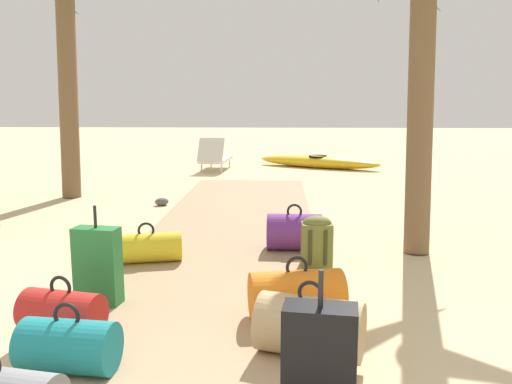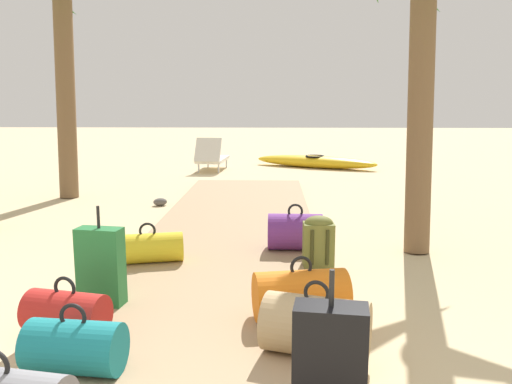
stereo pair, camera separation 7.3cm
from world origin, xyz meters
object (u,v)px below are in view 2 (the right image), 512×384
(duffel_bag_red, at_px, (66,312))
(kayak, at_px, (315,162))
(duffel_bag_purple, at_px, (295,232))
(palm_tree_far_left, at_px, (63,15))
(duffel_bag_tan, at_px, (316,326))
(suitcase_green, at_px, (101,266))
(backpack_olive, at_px, (318,240))
(duffel_bag_yellow, at_px, (148,248))
(lounge_chair, at_px, (212,157))
(duffel_bag_orange, at_px, (301,294))
(suitcase_black, at_px, (329,376))
(duffel_bag_teal, at_px, (75,347))

(duffel_bag_red, bearing_deg, kayak, 76.11)
(duffel_bag_red, bearing_deg, duffel_bag_purple, 52.38)
(duffel_bag_red, bearing_deg, palm_tree_far_left, 110.34)
(duffel_bag_tan, bearing_deg, palm_tree_far_left, 122.46)
(suitcase_green, height_order, duffel_bag_red, suitcase_green)
(duffel_bag_tan, distance_m, kayak, 10.31)
(duffel_bag_red, xyz_separation_m, backpack_olive, (1.85, 1.58, 0.11))
(duffel_bag_yellow, relative_size, lounge_chair, 0.47)
(lounge_chair, bearing_deg, duffel_bag_yellow, -88.10)
(backpack_olive, relative_size, lounge_chair, 0.32)
(suitcase_green, xyz_separation_m, duffel_bag_tan, (1.60, -0.79, -0.12))
(duffel_bag_yellow, distance_m, duffel_bag_tan, 2.41)
(duffel_bag_tan, bearing_deg, kayak, 85.53)
(duffel_bag_yellow, height_order, duffel_bag_orange, duffel_bag_orange)
(suitcase_black, bearing_deg, lounge_chair, 99.45)
(duffel_bag_yellow, bearing_deg, suitcase_green, -95.48)
(duffel_bag_purple, bearing_deg, lounge_chair, 103.47)
(duffel_bag_yellow, height_order, duffel_bag_purple, duffel_bag_purple)
(duffel_bag_yellow, height_order, suitcase_black, suitcase_black)
(duffel_bag_tan, bearing_deg, duffel_bag_orange, 96.57)
(duffel_bag_teal, height_order, palm_tree_far_left, palm_tree_far_left)
(suitcase_green, height_order, duffel_bag_purple, suitcase_green)
(duffel_bag_tan, height_order, duffel_bag_purple, duffel_bag_purple)
(duffel_bag_teal, xyz_separation_m, duffel_bag_tan, (1.42, 0.26, 0.03))
(backpack_olive, bearing_deg, duffel_bag_yellow, 178.19)
(duffel_bag_yellow, xyz_separation_m, duffel_bag_orange, (1.43, -1.32, 0.03))
(duffel_bag_teal, height_order, lounge_chair, lounge_chair)
(suitcase_green, relative_size, duffel_bag_red, 1.31)
(suitcase_green, bearing_deg, duffel_bag_red, -97.50)
(duffel_bag_yellow, xyz_separation_m, lounge_chair, (-0.26, 7.71, 0.10))
(duffel_bag_yellow, height_order, kayak, duffel_bag_yellow)
(suitcase_green, xyz_separation_m, palm_tree_far_left, (-2.18, 5.16, 2.69))
(duffel_bag_yellow, distance_m, duffel_bag_orange, 1.95)
(duffel_bag_purple, bearing_deg, backpack_olive, -70.29)
(duffel_bag_teal, distance_m, duffel_bag_purple, 3.00)
(lounge_chair, bearing_deg, duffel_bag_purple, -76.53)
(duffel_bag_teal, relative_size, duffel_bag_tan, 0.79)
(suitcase_green, height_order, palm_tree_far_left, palm_tree_far_left)
(duffel_bag_yellow, distance_m, lounge_chair, 7.71)
(duffel_bag_red, xyz_separation_m, duffel_bag_orange, (1.61, 0.31, 0.03))
(suitcase_green, xyz_separation_m, kayak, (2.41, 9.48, -0.23))
(duffel_bag_tan, relative_size, backpack_olive, 1.48)
(suitcase_black, relative_size, palm_tree_far_left, 0.20)
(suitcase_green, xyz_separation_m, suitcase_black, (1.59, -1.66, 0.03))
(palm_tree_far_left, bearing_deg, kayak, 43.29)
(duffel_bag_red, distance_m, palm_tree_far_left, 6.71)
(suitcase_green, distance_m, duffel_bag_tan, 1.79)
(duffel_bag_orange, height_order, backpack_olive, backpack_olive)
(backpack_olive, distance_m, palm_tree_far_left, 6.33)
(duffel_bag_purple, height_order, lounge_chair, lounge_chair)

